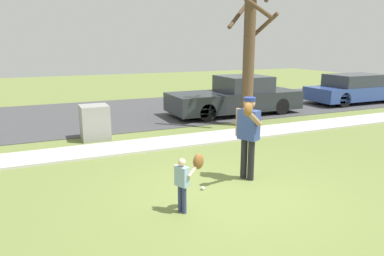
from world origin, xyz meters
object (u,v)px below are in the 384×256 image
object	(u,v)px
person_child	(187,175)
parked_pickup_dark	(236,97)
street_tree_near	(249,47)
baseball	(203,188)
utility_cabinet	(95,122)
person_adult	(248,129)
parked_wagon_blue	(354,89)

from	to	relation	value
person_child	parked_pickup_dark	bearing A→B (deg)	28.52
person_child	street_tree_near	distance (m)	7.06
person_child	baseball	size ratio (longest dim) A/B	13.29
person_child	utility_cabinet	bearing A→B (deg)	71.07
baseball	parked_pickup_dark	distance (m)	7.78
person_adult	street_tree_near	world-z (taller)	street_tree_near
baseball	person_child	bearing A→B (deg)	-131.48
street_tree_near	parked_pickup_dark	distance (m)	2.81
utility_cabinet	parked_pickup_dark	distance (m)	5.97
person_adult	parked_pickup_dark	size ratio (longest dim) A/B	0.33
person_adult	baseball	xyz separation A→B (m)	(-1.05, -0.13, -1.03)
person_adult	utility_cabinet	size ratio (longest dim) A/B	1.69
utility_cabinet	parked_pickup_dark	bearing A→B (deg)	16.40
baseball	parked_pickup_dark	world-z (taller)	parked_pickup_dark
utility_cabinet	baseball	bearing A→B (deg)	-74.96
parked_pickup_dark	street_tree_near	bearing A→B (deg)	69.97
utility_cabinet	parked_wagon_blue	xyz separation A→B (m)	(12.16, 1.83, 0.16)
person_adult	parked_pickup_dark	distance (m)	7.10
utility_cabinet	street_tree_near	bearing A→B (deg)	-2.45
person_adult	parked_pickup_dark	xyz separation A→B (m)	(3.42, 6.21, -0.39)
person_child	baseball	bearing A→B (deg)	22.92
person_adult	parked_wagon_blue	size ratio (longest dim) A/B	0.38
parked_pickup_dark	person_child	bearing A→B (deg)	54.11
baseball	parked_wagon_blue	world-z (taller)	parked_wagon_blue
person_adult	utility_cabinet	xyz separation A→B (m)	(-2.30, 4.53, -0.56)
parked_wagon_blue	parked_pickup_dark	bearing A→B (deg)	1.28
baseball	utility_cabinet	xyz separation A→B (m)	(-1.25, 4.65, 0.46)
utility_cabinet	street_tree_near	xyz separation A→B (m)	(5.03, -0.22, 2.13)
utility_cabinet	parked_wagon_blue	bearing A→B (deg)	8.55
parked_wagon_blue	baseball	bearing A→B (deg)	30.71
baseball	street_tree_near	bearing A→B (deg)	49.57
street_tree_near	parked_pickup_dark	size ratio (longest dim) A/B	0.95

